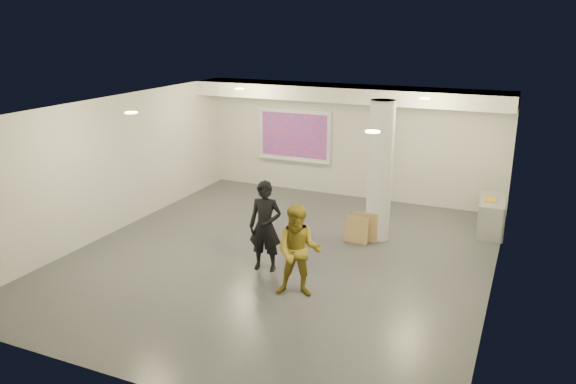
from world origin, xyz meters
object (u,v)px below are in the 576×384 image
at_px(column, 380,171).
at_px(woman, 265,226).
at_px(credenza, 491,216).
at_px(man, 299,251).
at_px(projection_screen, 294,136).

height_order(column, woman, column).
distance_m(credenza, man, 5.31).
distance_m(woman, man, 1.22).
xyz_separation_m(woman, man, (0.98, -0.72, -0.05)).
height_order(column, projection_screen, column).
height_order(column, man, column).
bearing_deg(projection_screen, column, -40.56).
bearing_deg(woman, projection_screen, 99.56).
bearing_deg(credenza, projection_screen, 162.11).
bearing_deg(credenza, man, -125.70).
height_order(projection_screen, woman, projection_screen).
xyz_separation_m(projection_screen, man, (2.57, -5.80, -0.72)).
bearing_deg(column, woman, -121.90).
bearing_deg(projection_screen, woman, -72.62).
height_order(credenza, woman, woman).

